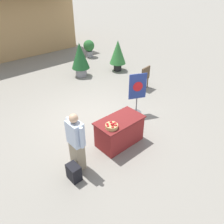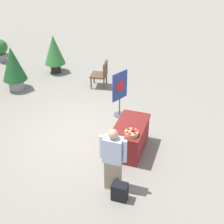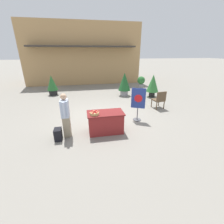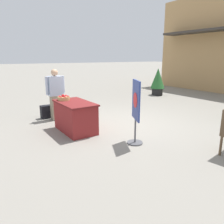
{
  "view_description": "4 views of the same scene",
  "coord_description": "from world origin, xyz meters",
  "px_view_note": "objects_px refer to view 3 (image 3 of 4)",
  "views": [
    {
      "loc": [
        -3.68,
        -4.95,
        4.14
      ],
      "look_at": [
        -0.39,
        -1.31,
        1.04
      ],
      "focal_mm": 35.0,
      "sensor_mm": 36.0,
      "label": 1
    },
    {
      "loc": [
        -6.57,
        -3.07,
        5.22
      ],
      "look_at": [
        -0.04,
        -0.89,
        0.95
      ],
      "focal_mm": 50.0,
      "sensor_mm": 36.0,
      "label": 2
    },
    {
      "loc": [
        -0.99,
        -6.52,
        2.88
      ],
      "look_at": [
        0.07,
        -1.12,
        0.66
      ],
      "focal_mm": 24.0,
      "sensor_mm": 36.0,
      "label": 3
    },
    {
      "loc": [
        4.95,
        -3.76,
        1.96
      ],
      "look_at": [
        0.28,
        -0.63,
        0.52
      ],
      "focal_mm": 35.0,
      "sensor_mm": 36.0,
      "label": 4
    }
  ],
  "objects_px": {
    "poster_board": "(138,103)",
    "patio_chair": "(159,99)",
    "backpack": "(58,134)",
    "potted_plant_far_left": "(153,84)",
    "person_visitor": "(66,115)",
    "potted_plant_far_right": "(141,81)",
    "display_table": "(106,122)",
    "potted_plant_near_left": "(124,83)",
    "potted_plant_near_right": "(52,85)",
    "apple_basket": "(94,113)"
  },
  "relations": [
    {
      "from": "backpack",
      "to": "potted_plant_far_right",
      "type": "relative_size",
      "value": 0.43
    },
    {
      "from": "poster_board",
      "to": "potted_plant_far_left",
      "type": "height_order",
      "value": "potted_plant_far_left"
    },
    {
      "from": "display_table",
      "to": "person_visitor",
      "type": "height_order",
      "value": "person_visitor"
    },
    {
      "from": "person_visitor",
      "to": "potted_plant_far_left",
      "type": "relative_size",
      "value": 1.05
    },
    {
      "from": "patio_chair",
      "to": "potted_plant_near_left",
      "type": "bearing_deg",
      "value": 14.28
    },
    {
      "from": "potted_plant_far_left",
      "to": "display_table",
      "type": "bearing_deg",
      "value": -132.8
    },
    {
      "from": "potted_plant_far_right",
      "to": "potted_plant_near_left",
      "type": "relative_size",
      "value": 0.61
    },
    {
      "from": "backpack",
      "to": "potted_plant_far_left",
      "type": "height_order",
      "value": "potted_plant_far_left"
    },
    {
      "from": "poster_board",
      "to": "patio_chair",
      "type": "bearing_deg",
      "value": 151.76
    },
    {
      "from": "person_visitor",
      "to": "potted_plant_near_left",
      "type": "relative_size",
      "value": 1.0
    },
    {
      "from": "potted_plant_near_left",
      "to": "patio_chair",
      "type": "bearing_deg",
      "value": -67.46
    },
    {
      "from": "potted_plant_near_right",
      "to": "person_visitor",
      "type": "bearing_deg",
      "value": -76.44
    },
    {
      "from": "patio_chair",
      "to": "potted_plant_near_left",
      "type": "distance_m",
      "value": 3.07
    },
    {
      "from": "potted_plant_far_left",
      "to": "person_visitor",
      "type": "bearing_deg",
      "value": -141.75
    },
    {
      "from": "apple_basket",
      "to": "patio_chair",
      "type": "xyz_separation_m",
      "value": [
        3.64,
        2.11,
        -0.33
      ]
    },
    {
      "from": "poster_board",
      "to": "patio_chair",
      "type": "xyz_separation_m",
      "value": [
        1.67,
        1.2,
        -0.28
      ]
    },
    {
      "from": "apple_basket",
      "to": "potted_plant_near_right",
      "type": "xyz_separation_m",
      "value": [
        -2.43,
        6.06,
        -0.11
      ]
    },
    {
      "from": "poster_board",
      "to": "patio_chair",
      "type": "distance_m",
      "value": 2.07
    },
    {
      "from": "backpack",
      "to": "display_table",
      "type": "bearing_deg",
      "value": 8.29
    },
    {
      "from": "person_visitor",
      "to": "potted_plant_far_right",
      "type": "xyz_separation_m",
      "value": [
        5.5,
        6.83,
        -0.23
      ]
    },
    {
      "from": "apple_basket",
      "to": "potted_plant_near_left",
      "type": "xyz_separation_m",
      "value": [
        2.47,
        4.92,
        0.03
      ]
    },
    {
      "from": "person_visitor",
      "to": "backpack",
      "type": "relative_size",
      "value": 3.78
    },
    {
      "from": "apple_basket",
      "to": "patio_chair",
      "type": "bearing_deg",
      "value": 30.1
    },
    {
      "from": "person_visitor",
      "to": "display_table",
      "type": "bearing_deg",
      "value": -0.0
    },
    {
      "from": "apple_basket",
      "to": "backpack",
      "type": "relative_size",
      "value": 0.78
    },
    {
      "from": "potted_plant_far_left",
      "to": "potted_plant_near_left",
      "type": "relative_size",
      "value": 0.95
    },
    {
      "from": "potted_plant_far_right",
      "to": "potted_plant_near_right",
      "type": "relative_size",
      "value": 0.7
    },
    {
      "from": "potted_plant_far_left",
      "to": "potted_plant_near_right",
      "type": "relative_size",
      "value": 1.09
    },
    {
      "from": "apple_basket",
      "to": "potted_plant_near_right",
      "type": "bearing_deg",
      "value": 111.87
    },
    {
      "from": "display_table",
      "to": "apple_basket",
      "type": "bearing_deg",
      "value": -161.95
    },
    {
      "from": "poster_board",
      "to": "potted_plant_far_right",
      "type": "height_order",
      "value": "poster_board"
    },
    {
      "from": "backpack",
      "to": "potted_plant_far_right",
      "type": "distance_m",
      "value": 9.16
    },
    {
      "from": "potted_plant_near_left",
      "to": "potted_plant_near_right",
      "type": "height_order",
      "value": "potted_plant_near_left"
    },
    {
      "from": "poster_board",
      "to": "potted_plant_far_right",
      "type": "distance_m",
      "value": 6.57
    },
    {
      "from": "patio_chair",
      "to": "potted_plant_far_right",
      "type": "relative_size",
      "value": 0.98
    },
    {
      "from": "apple_basket",
      "to": "potted_plant_far_left",
      "type": "distance_m",
      "value": 6.02
    },
    {
      "from": "backpack",
      "to": "potted_plant_far_left",
      "type": "xyz_separation_m",
      "value": [
        5.55,
        4.39,
        0.68
      ]
    },
    {
      "from": "person_visitor",
      "to": "potted_plant_far_right",
      "type": "distance_m",
      "value": 8.77
    },
    {
      "from": "apple_basket",
      "to": "potted_plant_near_left",
      "type": "bearing_deg",
      "value": 63.36
    },
    {
      "from": "potted_plant_far_right",
      "to": "potted_plant_near_right",
      "type": "distance_m",
      "value": 6.99
    },
    {
      "from": "patio_chair",
      "to": "display_table",
      "type": "bearing_deg",
      "value": 113.22
    },
    {
      "from": "display_table",
      "to": "backpack",
      "type": "xyz_separation_m",
      "value": [
        -1.71,
        -0.25,
        -0.19
      ]
    },
    {
      "from": "person_visitor",
      "to": "poster_board",
      "type": "height_order",
      "value": "person_visitor"
    },
    {
      "from": "person_visitor",
      "to": "poster_board",
      "type": "relative_size",
      "value": 1.09
    },
    {
      "from": "potted_plant_far_right",
      "to": "potted_plant_near_left",
      "type": "bearing_deg",
      "value": -134.75
    },
    {
      "from": "patio_chair",
      "to": "potted_plant_near_left",
      "type": "height_order",
      "value": "potted_plant_near_left"
    },
    {
      "from": "person_visitor",
      "to": "potted_plant_near_right",
      "type": "relative_size",
      "value": 1.15
    },
    {
      "from": "person_visitor",
      "to": "potted_plant_near_right",
      "type": "bearing_deg",
      "value": 103.64
    },
    {
      "from": "apple_basket",
      "to": "potted_plant_near_left",
      "type": "height_order",
      "value": "potted_plant_near_left"
    },
    {
      "from": "potted_plant_near_right",
      "to": "display_table",
      "type": "bearing_deg",
      "value": -64.36
    }
  ]
}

